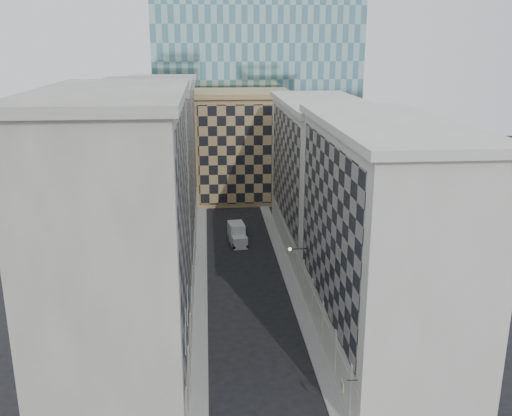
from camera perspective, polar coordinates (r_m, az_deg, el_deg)
sidewalk_west at (r=66.79m, az=-5.55°, el=-7.49°), size 1.50×100.00×0.15m
sidewalk_east at (r=67.43m, az=3.48°, el=-7.20°), size 1.50×100.00×0.15m
bldg_left_a at (r=45.27m, az=-13.27°, el=-3.67°), size 10.80×22.80×23.70m
bldg_left_b at (r=66.34m, az=-10.67°, el=2.41°), size 10.80×22.80×22.70m
bldg_left_c at (r=87.88m, az=-9.33°, el=5.54°), size 10.80×22.80×21.70m
bldg_right_a at (r=51.28m, az=12.36°, el=-3.01°), size 10.80×26.80×20.70m
bldg_right_b at (r=76.58m, az=6.49°, el=3.32°), size 10.80×28.80×19.70m
tan_block at (r=100.74m, az=-1.41°, el=6.32°), size 16.80×14.80×18.80m
church_tower at (r=113.19m, az=-2.99°, el=16.32°), size 7.20×7.20×51.50m
flagpoles_left at (r=41.73m, az=-6.97°, el=-10.84°), size 0.10×6.33×2.33m
bracket_lamp at (r=59.52m, az=3.58°, el=-4.12°), size 1.98×0.36×0.36m
box_truck at (r=78.93m, az=-1.88°, el=-2.73°), size 2.62×5.20×2.73m
dark_car at (r=82.32m, az=-1.47°, el=-2.30°), size 1.43×4.04×1.33m
shop_sign at (r=42.22m, az=8.71°, el=-17.11°), size 1.14×0.69×0.77m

